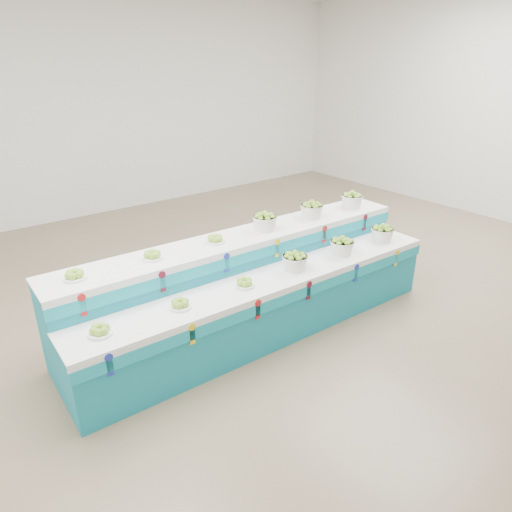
% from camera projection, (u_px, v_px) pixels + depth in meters
% --- Properties ---
extents(ground, '(10.00, 10.00, 0.00)m').
position_uv_depth(ground, '(305.00, 297.00, 5.96)').
color(ground, brown).
rests_on(ground, ground).
extents(back_wall, '(10.00, 0.00, 10.00)m').
position_uv_depth(back_wall, '(127.00, 104.00, 8.77)').
color(back_wall, silver).
rests_on(back_wall, ground).
extents(display_stand, '(4.39, 1.24, 1.02)m').
position_uv_depth(display_stand, '(256.00, 286.00, 5.13)').
color(display_stand, teal).
rests_on(display_stand, ground).
extents(plate_lower_left, '(0.22, 0.22, 0.09)m').
position_uv_depth(plate_lower_left, '(100.00, 330.00, 3.85)').
color(plate_lower_left, white).
rests_on(plate_lower_left, display_stand).
extents(plate_lower_mid, '(0.22, 0.22, 0.09)m').
position_uv_depth(plate_lower_mid, '(180.00, 303.00, 4.25)').
color(plate_lower_mid, white).
rests_on(plate_lower_mid, display_stand).
extents(plate_lower_right, '(0.22, 0.22, 0.09)m').
position_uv_depth(plate_lower_right, '(244.00, 282.00, 4.65)').
color(plate_lower_right, white).
rests_on(plate_lower_right, display_stand).
extents(basket_lower_left, '(0.29, 0.29, 0.21)m').
position_uv_depth(basket_lower_left, '(295.00, 261.00, 4.98)').
color(basket_lower_left, silver).
rests_on(basket_lower_left, display_stand).
extents(basket_lower_mid, '(0.29, 0.29, 0.21)m').
position_uv_depth(basket_lower_mid, '(342.00, 246.00, 5.38)').
color(basket_lower_mid, silver).
rests_on(basket_lower_mid, display_stand).
extents(basket_lower_right, '(0.29, 0.29, 0.21)m').
position_uv_depth(basket_lower_right, '(382.00, 233.00, 5.76)').
color(basket_lower_right, silver).
rests_on(basket_lower_right, display_stand).
extents(plate_upper_left, '(0.22, 0.22, 0.09)m').
position_uv_depth(plate_upper_left, '(74.00, 274.00, 4.12)').
color(plate_upper_left, white).
rests_on(plate_upper_left, display_stand).
extents(plate_upper_mid, '(0.22, 0.22, 0.09)m').
position_uv_depth(plate_upper_mid, '(152.00, 255.00, 4.53)').
color(plate_upper_mid, white).
rests_on(plate_upper_mid, display_stand).
extents(plate_upper_right, '(0.22, 0.22, 0.09)m').
position_uv_depth(plate_upper_right, '(215.00, 239.00, 4.92)').
color(plate_upper_right, white).
rests_on(plate_upper_right, display_stand).
extents(basket_upper_left, '(0.29, 0.29, 0.21)m').
position_uv_depth(basket_upper_left, '(265.00, 221.00, 5.26)').
color(basket_upper_left, silver).
rests_on(basket_upper_left, display_stand).
extents(basket_upper_mid, '(0.29, 0.29, 0.21)m').
position_uv_depth(basket_upper_mid, '(312.00, 210.00, 5.65)').
color(basket_upper_mid, silver).
rests_on(basket_upper_mid, display_stand).
extents(basket_upper_right, '(0.29, 0.29, 0.21)m').
position_uv_depth(basket_upper_right, '(352.00, 200.00, 6.04)').
color(basket_upper_right, silver).
rests_on(basket_upper_right, display_stand).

